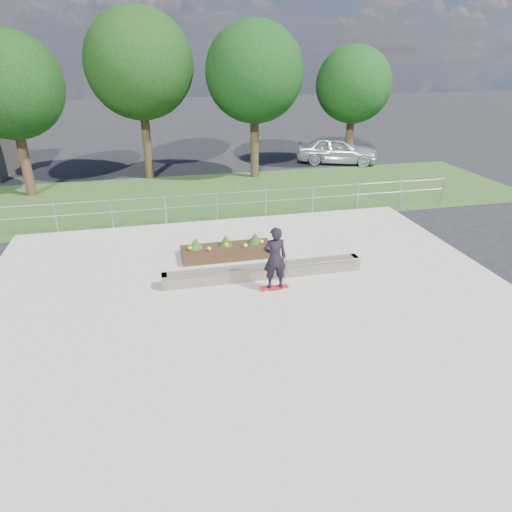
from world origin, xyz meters
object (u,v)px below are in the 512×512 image
(grind_ledge, at_px, (264,271))
(parked_car, at_px, (337,150))
(skateboarder, at_px, (275,258))
(planter_bed, at_px, (227,249))

(grind_ledge, distance_m, parked_car, 15.98)
(parked_car, bearing_deg, skateboarder, 174.08)
(grind_ledge, bearing_deg, parked_car, 60.18)
(planter_bed, distance_m, skateboarder, 2.95)
(planter_bed, height_order, parked_car, parked_car)
(skateboarder, bearing_deg, grind_ledge, 98.27)
(planter_bed, xyz_separation_m, parked_car, (8.73, 11.96, 0.57))
(grind_ledge, distance_m, planter_bed, 2.06)
(skateboarder, bearing_deg, planter_bed, 108.60)
(skateboarder, xyz_separation_m, parked_car, (7.83, 14.64, -0.23))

